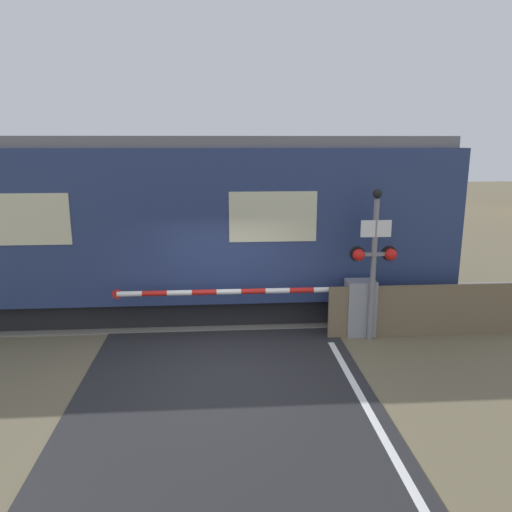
% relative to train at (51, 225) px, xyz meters
% --- Properties ---
extents(ground_plane, '(80.00, 80.00, 0.00)m').
position_rel_train_xyz_m(ground_plane, '(3.93, -3.41, -2.09)').
color(ground_plane, '#6B6047').
extents(track_bed, '(36.00, 3.20, 0.13)m').
position_rel_train_xyz_m(track_bed, '(3.93, 0.00, -2.07)').
color(track_bed, slate).
rests_on(track_bed, ground_plane).
extents(train, '(18.16, 3.13, 4.09)m').
position_rel_train_xyz_m(train, '(0.00, 0.00, 0.00)').
color(train, black).
rests_on(train, ground_plane).
extents(crossing_barrier, '(5.39, 0.44, 1.18)m').
position_rel_train_xyz_m(crossing_barrier, '(6.39, -1.95, -1.43)').
color(crossing_barrier, gray).
rests_on(crossing_barrier, ground_plane).
extents(signal_post, '(0.95, 0.26, 3.09)m').
position_rel_train_xyz_m(signal_post, '(6.95, -2.23, -0.33)').
color(signal_post, gray).
rests_on(signal_post, ground_plane).
extents(roadside_fence, '(4.18, 0.06, 1.10)m').
position_rel_train_xyz_m(roadside_fence, '(8.18, -2.12, -1.54)').
color(roadside_fence, '#726047').
rests_on(roadside_fence, ground_plane).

